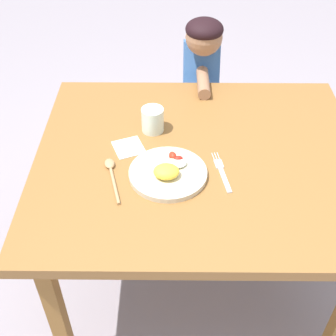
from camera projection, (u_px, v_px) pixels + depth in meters
name	position (u px, v px, depth m)	size (l,w,h in m)	color
ground_plane	(193.00, 274.00, 2.04)	(8.00, 8.00, 0.00)	gray
dining_table	(199.00, 170.00, 1.62)	(1.16, 0.98, 0.71)	brown
plate	(168.00, 172.00, 1.48)	(0.26, 0.26, 0.06)	beige
fork	(222.00, 173.00, 1.50)	(0.05, 0.20, 0.01)	silver
spoon	(112.00, 172.00, 1.49)	(0.08, 0.22, 0.02)	tan
drinking_cup	(153.00, 120.00, 1.65)	(0.08, 0.08, 0.09)	silver
person	(199.00, 101.00, 2.14)	(0.17, 0.37, 0.97)	#41546A
napkin	(129.00, 148.00, 1.60)	(0.10, 0.11, 0.00)	white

